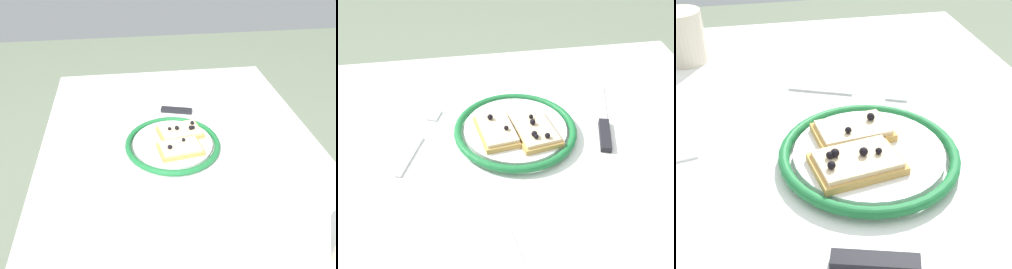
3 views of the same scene
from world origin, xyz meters
The scene contains 7 objects.
dining_table centered at (0.00, 0.00, 0.61)m, with size 1.00×0.71×0.73m.
plate centered at (0.05, 0.02, 0.74)m, with size 0.24×0.24×0.02m.
pizza_slice_near centered at (0.08, 0.00, 0.75)m, with size 0.09×0.12×0.03m.
pizza_slice_far centered at (0.01, 0.01, 0.75)m, with size 0.08×0.11×0.03m.
knife centered at (0.22, 0.02, 0.73)m, with size 0.08×0.24×0.01m.
fork centered at (-0.14, 0.03, 0.73)m, with size 0.09×0.19×0.00m.
cup centered at (-0.32, -0.24, 0.77)m, with size 0.08×0.08×0.10m, color beige.
Camera 3 is at (0.49, -0.10, 1.08)m, focal length 46.96 mm.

